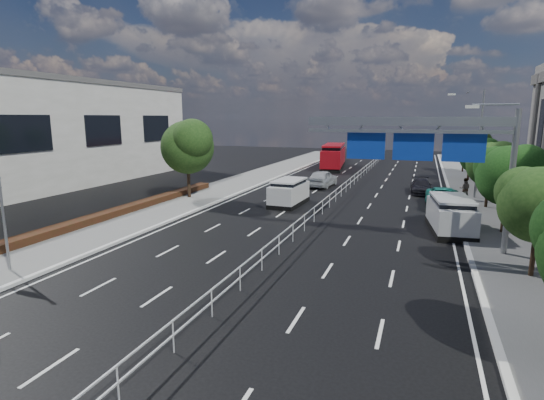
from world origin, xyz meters
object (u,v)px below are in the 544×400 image
(overhead_gantry, at_px, (429,141))
(near_car_dark, at_px, (337,157))
(parked_car_teal, at_px, (443,198))
(parked_car_dark, at_px, (421,186))
(pedestrian_b, at_px, (465,189))
(white_minivan, at_px, (289,192))
(near_car_silver, at_px, (322,178))
(red_bus, at_px, (334,156))
(silver_minivan, at_px, (451,215))

(overhead_gantry, distance_m, near_car_dark, 44.70)
(parked_car_teal, relative_size, parked_car_dark, 1.22)
(near_car_dark, distance_m, pedestrian_b, 32.10)
(white_minivan, relative_size, near_car_silver, 0.96)
(near_car_silver, height_order, near_car_dark, near_car_silver)
(red_bus, height_order, near_car_silver, red_bus)
(near_car_dark, bearing_deg, near_car_silver, 101.84)
(pedestrian_b, bearing_deg, near_car_dark, -53.56)
(parked_car_teal, distance_m, parked_car_dark, 6.45)
(white_minivan, relative_size, silver_minivan, 0.88)
(near_car_dark, xyz_separation_m, parked_car_teal, (14.40, -31.36, -0.01))
(red_bus, relative_size, parked_car_dark, 2.51)
(silver_minivan, xyz_separation_m, parked_car_teal, (-0.14, 7.20, -0.30))
(near_car_silver, xyz_separation_m, parked_car_dark, (9.31, -0.64, -0.20))
(white_minivan, xyz_separation_m, parked_car_teal, (11.41, 2.79, -0.25))
(overhead_gantry, bearing_deg, red_bus, 109.10)
(near_car_silver, bearing_deg, parked_car_teal, 152.81)
(overhead_gantry, relative_size, white_minivan, 2.17)
(white_minivan, relative_size, red_bus, 0.43)
(parked_car_dark, bearing_deg, red_bus, 121.66)
(red_bus, bearing_deg, parked_car_dark, -61.80)
(near_car_silver, height_order, silver_minivan, silver_minivan)
(parked_car_teal, bearing_deg, silver_minivan, -90.13)
(near_car_dark, bearing_deg, red_bus, 102.32)
(red_bus, xyz_separation_m, parked_car_dark, (11.44, -16.35, -1.04))
(overhead_gantry, xyz_separation_m, white_minivan, (-10.00, 8.35, -4.61))
(near_car_silver, distance_m, parked_car_dark, 9.34)
(overhead_gantry, xyz_separation_m, near_car_dark, (-12.98, 42.50, -4.85))
(parked_car_dark, bearing_deg, overhead_gantry, -92.53)
(red_bus, relative_size, near_car_silver, 2.24)
(parked_car_dark, bearing_deg, silver_minivan, -85.69)
(white_minivan, bearing_deg, pedestrian_b, 27.92)
(parked_car_teal, bearing_deg, white_minivan, -167.52)
(near_car_dark, distance_m, silver_minivan, 41.21)
(overhead_gantry, relative_size, silver_minivan, 1.91)
(white_minivan, height_order, near_car_dark, white_minivan)
(near_car_silver, relative_size, near_car_dark, 1.06)
(near_car_silver, distance_m, silver_minivan, 17.93)
(overhead_gantry, relative_size, red_bus, 0.93)
(near_car_silver, bearing_deg, parked_car_dark, -179.04)
(red_bus, bearing_deg, parked_car_teal, -66.67)
(overhead_gantry, distance_m, silver_minivan, 6.23)
(white_minivan, bearing_deg, parked_car_teal, 15.72)
(pedestrian_b, bearing_deg, overhead_gantry, 84.14)
(silver_minivan, distance_m, parked_car_dark, 13.56)
(parked_car_dark, bearing_deg, parked_car_teal, -78.43)
(white_minivan, distance_m, parked_car_dark, 13.30)
(parked_car_teal, distance_m, pedestrian_b, 4.02)
(overhead_gantry, xyz_separation_m, pedestrian_b, (3.16, 14.76, -4.58))
(near_car_silver, relative_size, pedestrian_b, 2.77)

